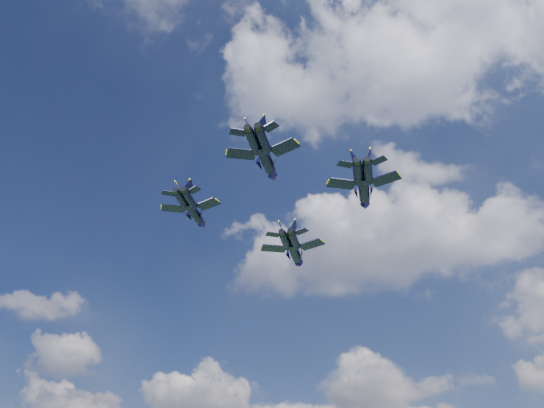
{
  "coord_description": "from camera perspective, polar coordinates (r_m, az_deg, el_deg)",
  "views": [
    {
      "loc": [
        25.43,
        -79.99,
        11.22
      ],
      "look_at": [
        -6.65,
        -3.31,
        64.62
      ],
      "focal_mm": 35.0,
      "sensor_mm": 36.0,
      "label": 1
    }
  ],
  "objects": [
    {
      "name": "jet_right",
      "position": [
        98.31,
        9.87,
        1.55
      ],
      "size": [
        13.13,
        17.44,
        4.11
      ],
      "rotation": [
        0.0,
        0.0,
        0.21
      ],
      "color": "black"
    },
    {
      "name": "jet_left",
      "position": [
        105.21,
        -8.3,
        -0.92
      ],
      "size": [
        11.93,
        15.73,
        3.71
      ],
      "rotation": [
        0.0,
        0.0,
        0.18
      ],
      "color": "black"
    },
    {
      "name": "jet_slot",
      "position": [
        87.1,
        -0.61,
        4.8
      ],
      "size": [
        12.19,
        15.97,
        3.78
      ],
      "rotation": [
        0.0,
        0.0,
        0.16
      ],
      "color": "black"
    },
    {
      "name": "jet_lead",
      "position": [
        112.05,
        2.48,
        -5.2
      ],
      "size": [
        13.39,
        17.62,
        4.16
      ],
      "rotation": [
        0.0,
        0.0,
        0.18
      ],
      "color": "black"
    }
  ]
}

